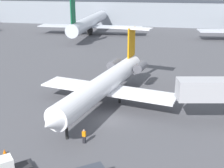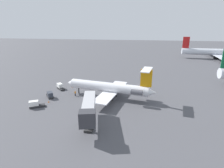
% 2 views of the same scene
% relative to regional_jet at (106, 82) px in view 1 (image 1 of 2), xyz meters
% --- Properties ---
extents(ground_plane, '(400.00, 400.00, 0.10)m').
position_rel_regional_jet_xyz_m(ground_plane, '(1.61, -5.13, -3.46)').
color(ground_plane, '#4C4C51').
extents(regional_jet, '(20.63, 28.62, 9.84)m').
position_rel_regional_jet_xyz_m(regional_jet, '(0.00, 0.00, 0.00)').
color(regional_jet, white).
rests_on(regional_jet, ground_plane).
extents(ground_crew_marshaller, '(0.41, 0.28, 1.69)m').
position_rel_regional_jet_xyz_m(ground_crew_marshaller, '(0.09, -11.30, -2.55)').
color(ground_crew_marshaller, black).
rests_on(ground_crew_marshaller, ground_plane).
extents(traffic_cone_mid, '(0.36, 0.36, 0.55)m').
position_rel_regional_jet_xyz_m(traffic_cone_mid, '(-7.41, -15.12, -3.13)').
color(traffic_cone_mid, orange).
rests_on(traffic_cone_mid, ground_plane).
extents(terminal_building, '(172.54, 19.09, 10.85)m').
position_rel_regional_jet_xyz_m(terminal_building, '(1.61, 90.90, 2.03)').
color(terminal_building, '#8C939E').
rests_on(terminal_building, ground_plane).
extents(parked_airliner_west_mid, '(36.09, 42.81, 13.31)m').
position_rel_regional_jet_xyz_m(parked_airliner_west_mid, '(-19.59, 58.28, 0.84)').
color(parked_airliner_west_mid, silver).
rests_on(parked_airliner_west_mid, ground_plane).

